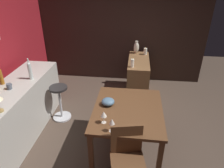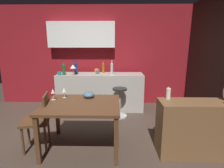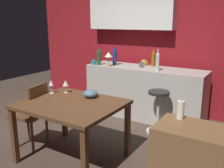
{
  "view_description": "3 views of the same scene",
  "coord_description": "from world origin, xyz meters",
  "px_view_note": "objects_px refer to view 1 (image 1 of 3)",
  "views": [
    {
      "loc": [
        -2.3,
        -0.28,
        2.39
      ],
      "look_at": [
        0.61,
        0.08,
        0.82
      ],
      "focal_mm": 32.31,
      "sensor_mm": 36.0,
      "label": 1
    },
    {
      "loc": [
        0.58,
        -2.88,
        1.64
      ],
      "look_at": [
        0.51,
        0.24,
        0.94
      ],
      "focal_mm": 29.36,
      "sensor_mm": 36.0,
      "label": 2
    },
    {
      "loc": [
        1.97,
        -2.37,
        1.68
      ],
      "look_at": [
        0.4,
        0.15,
        0.94
      ],
      "focal_mm": 40.2,
      "sensor_mm": 36.0,
      "label": 3
    }
  ],
  "objects_px": {
    "cup_slate": "(9,86)",
    "pillar_candle_short": "(132,63)",
    "wine_glass_left": "(112,122)",
    "wine_glass_right": "(104,114)",
    "dining_table": "(128,114)",
    "bar_stool": "(60,102)",
    "wine_bottle_clear": "(30,70)",
    "chair_near_window": "(127,158)",
    "pillar_candle_tall": "(145,51)",
    "fruit_bowl": "(108,102)",
    "sideboard_cabinet": "(138,77)",
    "vase_ceramic_ivory": "(136,47)",
    "wine_bottle_amber": "(0,76)"
  },
  "relations": [
    {
      "from": "cup_slate",
      "to": "pillar_candle_short",
      "type": "distance_m",
      "value": 2.18
    },
    {
      "from": "wine_glass_left",
      "to": "wine_glass_right",
      "type": "relative_size",
      "value": 1.07
    },
    {
      "from": "dining_table",
      "to": "bar_stool",
      "type": "xyz_separation_m",
      "value": [
        0.61,
        1.27,
        -0.3
      ]
    },
    {
      "from": "wine_bottle_clear",
      "to": "chair_near_window",
      "type": "bearing_deg",
      "value": -123.31
    },
    {
      "from": "dining_table",
      "to": "pillar_candle_tall",
      "type": "bearing_deg",
      "value": -7.65
    },
    {
      "from": "chair_near_window",
      "to": "cup_slate",
      "type": "distance_m",
      "value": 2.01
    },
    {
      "from": "bar_stool",
      "to": "wine_bottle_clear",
      "type": "height_order",
      "value": "wine_bottle_clear"
    },
    {
      "from": "fruit_bowl",
      "to": "wine_glass_right",
      "type": "bearing_deg",
      "value": -179.46
    },
    {
      "from": "wine_glass_right",
      "to": "cup_slate",
      "type": "xyz_separation_m",
      "value": [
        0.41,
        1.49,
        0.07
      ]
    },
    {
      "from": "bar_stool",
      "to": "wine_glass_left",
      "type": "xyz_separation_m",
      "value": [
        -1.1,
        -1.1,
        0.52
      ]
    },
    {
      "from": "cup_slate",
      "to": "pillar_candle_short",
      "type": "relative_size",
      "value": 0.57
    },
    {
      "from": "wine_glass_left",
      "to": "sideboard_cabinet",
      "type": "bearing_deg",
      "value": -7.99
    },
    {
      "from": "wine_glass_right",
      "to": "pillar_candle_tall",
      "type": "xyz_separation_m",
      "value": [
        2.41,
        -0.57,
        0.02
      ]
    },
    {
      "from": "pillar_candle_tall",
      "to": "vase_ceramic_ivory",
      "type": "xyz_separation_m",
      "value": [
        0.07,
        0.21,
        0.06
      ]
    },
    {
      "from": "pillar_candle_tall",
      "to": "dining_table",
      "type": "bearing_deg",
      "value": 172.35
    },
    {
      "from": "chair_near_window",
      "to": "wine_bottle_clear",
      "type": "xyz_separation_m",
      "value": [
        1.09,
        1.65,
        0.56
      ]
    },
    {
      "from": "wine_glass_left",
      "to": "chair_near_window",
      "type": "bearing_deg",
      "value": -129.23
    },
    {
      "from": "cup_slate",
      "to": "dining_table",
      "type": "bearing_deg",
      "value": -92.17
    },
    {
      "from": "pillar_candle_short",
      "to": "vase_ceramic_ivory",
      "type": "relative_size",
      "value": 0.68
    },
    {
      "from": "pillar_candle_tall",
      "to": "wine_bottle_clear",
      "type": "bearing_deg",
      "value": 130.87
    },
    {
      "from": "vase_ceramic_ivory",
      "to": "cup_slate",
      "type": "bearing_deg",
      "value": 138.24
    },
    {
      "from": "dining_table",
      "to": "chair_near_window",
      "type": "bearing_deg",
      "value": -176.78
    },
    {
      "from": "bar_stool",
      "to": "wine_glass_right",
      "type": "height_order",
      "value": "wine_glass_right"
    },
    {
      "from": "sideboard_cabinet",
      "to": "pillar_candle_tall",
      "type": "relative_size",
      "value": 6.41
    },
    {
      "from": "wine_glass_left",
      "to": "cup_slate",
      "type": "xyz_separation_m",
      "value": [
        0.56,
        1.61,
        0.07
      ]
    },
    {
      "from": "fruit_bowl",
      "to": "wine_bottle_amber",
      "type": "relative_size",
      "value": 0.62
    },
    {
      "from": "chair_near_window",
      "to": "pillar_candle_short",
      "type": "relative_size",
      "value": 4.61
    },
    {
      "from": "fruit_bowl",
      "to": "wine_bottle_clear",
      "type": "relative_size",
      "value": 0.53
    },
    {
      "from": "chair_near_window",
      "to": "cup_slate",
      "type": "relative_size",
      "value": 8.12
    },
    {
      "from": "dining_table",
      "to": "sideboard_cabinet",
      "type": "distance_m",
      "value": 1.73
    },
    {
      "from": "fruit_bowl",
      "to": "wine_bottle_amber",
      "type": "height_order",
      "value": "wine_bottle_amber"
    },
    {
      "from": "chair_near_window",
      "to": "bar_stool",
      "type": "xyz_separation_m",
      "value": [
        1.27,
        1.3,
        -0.14
      ]
    },
    {
      "from": "dining_table",
      "to": "fruit_bowl",
      "type": "relative_size",
      "value": 6.18
    },
    {
      "from": "dining_table",
      "to": "vase_ceramic_ivory",
      "type": "xyz_separation_m",
      "value": [
        2.14,
        -0.07,
        0.3
      ]
    },
    {
      "from": "vase_ceramic_ivory",
      "to": "dining_table",
      "type": "bearing_deg",
      "value": 178.13
    },
    {
      "from": "wine_bottle_clear",
      "to": "wine_glass_right",
      "type": "bearing_deg",
      "value": -120.25
    },
    {
      "from": "dining_table",
      "to": "wine_bottle_clear",
      "type": "xyz_separation_m",
      "value": [
        0.43,
        1.62,
        0.41
      ]
    },
    {
      "from": "sideboard_cabinet",
      "to": "pillar_candle_tall",
      "type": "distance_m",
      "value": 0.62
    },
    {
      "from": "wine_glass_right",
      "to": "wine_bottle_amber",
      "type": "height_order",
      "value": "wine_bottle_amber"
    },
    {
      "from": "vase_ceramic_ivory",
      "to": "wine_bottle_clear",
      "type": "bearing_deg",
      "value": 135.43
    },
    {
      "from": "chair_near_window",
      "to": "fruit_bowl",
      "type": "distance_m",
      "value": 0.85
    },
    {
      "from": "wine_glass_left",
      "to": "wine_glass_right",
      "type": "xyz_separation_m",
      "value": [
        0.15,
        0.12,
        -0.01
      ]
    },
    {
      "from": "bar_stool",
      "to": "pillar_candle_short",
      "type": "xyz_separation_m",
      "value": [
        0.7,
        -1.28,
        0.55
      ]
    },
    {
      "from": "wine_bottle_clear",
      "to": "pillar_candle_tall",
      "type": "xyz_separation_m",
      "value": [
        1.64,
        -1.9,
        -0.17
      ]
    },
    {
      "from": "wine_glass_left",
      "to": "pillar_candle_short",
      "type": "height_order",
      "value": "pillar_candle_short"
    },
    {
      "from": "vase_ceramic_ivory",
      "to": "wine_glass_left",
      "type": "bearing_deg",
      "value": 174.83
    },
    {
      "from": "cup_slate",
      "to": "pillar_candle_tall",
      "type": "xyz_separation_m",
      "value": [
        2.0,
        -2.06,
        -0.05
      ]
    },
    {
      "from": "chair_near_window",
      "to": "wine_bottle_amber",
      "type": "height_order",
      "value": "wine_bottle_amber"
    },
    {
      "from": "dining_table",
      "to": "pillar_candle_short",
      "type": "bearing_deg",
      "value": -0.45
    },
    {
      "from": "sideboard_cabinet",
      "to": "wine_glass_left",
      "type": "relative_size",
      "value": 5.95
    }
  ]
}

